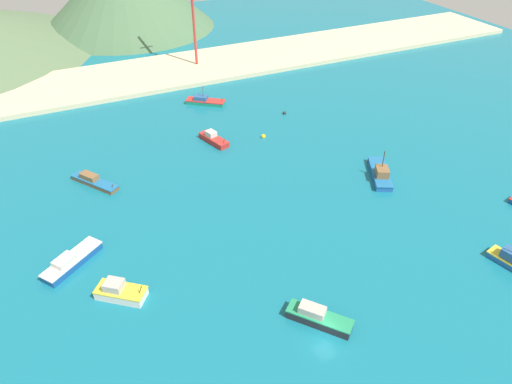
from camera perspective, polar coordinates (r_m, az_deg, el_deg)
name	(u,v)px	position (r m, az deg, el deg)	size (l,w,h in m)	color
ground	(235,210)	(82.49, -2.58, -2.22)	(260.00, 280.00, 0.50)	#146B7F
fishing_boat_2	(71,261)	(76.46, -21.46, -7.78)	(9.68, 8.14, 2.23)	#14478C
fishing_boat_4	(318,317)	(64.43, 7.53, -14.80)	(7.50, 8.31, 2.48)	#232328
fishing_boat_5	(120,292)	(69.41, -16.15, -11.49)	(7.33, 6.62, 3.00)	silver
fishing_boat_6	(94,181)	(93.24, -19.04, 1.26)	(7.79, 9.84, 1.90)	brown
fishing_boat_7	(205,101)	(119.64, -6.22, 10.88)	(9.44, 8.09, 4.60)	#198466
fishing_boat_8	(380,173)	(93.09, 14.81, 2.22)	(7.75, 11.06, 6.02)	#1E5BA8
fishing_boat_9	(213,139)	(102.05, -5.17, 6.42)	(4.59, 8.15, 2.44)	red
buoy_0	(284,113)	(114.30, 3.46, 9.50)	(0.89, 0.89, 0.89)	#232328
buoy_1	(263,136)	(103.86, 0.89, 6.73)	(1.05, 1.05, 1.05)	gold
beach_strip	(142,76)	(138.18, -13.58, 13.52)	(247.00, 25.18, 1.20)	beige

